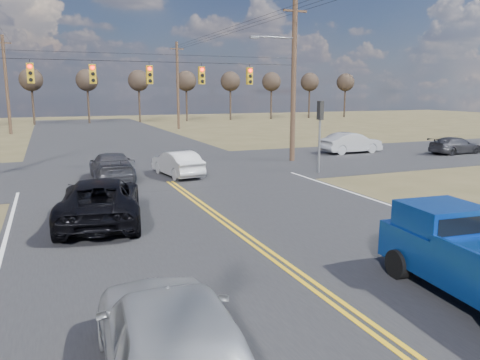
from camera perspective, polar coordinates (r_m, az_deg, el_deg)
name	(u,v)px	position (r m, az deg, el deg)	size (l,w,h in m)	color
ground	(323,294)	(10.79, 10.11, -13.54)	(160.00, 160.00, 0.00)	brown
road_main	(193,199)	(19.53, -5.74, -2.33)	(14.00, 120.00, 0.02)	#28282B
road_cross	(153,170)	(27.16, -10.58, 1.24)	(120.00, 12.00, 0.02)	#28282B
signal_gantry	(159,79)	(26.70, -9.79, 12.03)	(19.60, 4.83, 10.00)	#473323
utility_poles	(153,76)	(25.83, -10.52, 12.41)	(19.60, 58.32, 10.00)	#473323
treeline	(124,73)	(35.64, -13.94, 12.55)	(87.00, 117.80, 7.40)	#33261C
pickup_truck	(475,259)	(11.27, 26.74, -8.61)	(2.29, 5.04, 1.84)	black
silver_suv	(172,341)	(7.18, -8.26, -18.90)	(2.05, 5.11, 1.74)	#A8AAB0
black_suv	(100,201)	(16.51, -16.66, -2.42)	(2.56, 5.56, 1.54)	black
white_car_queue	(177,163)	(24.82, -7.64, 2.01)	(1.42, 4.07, 1.34)	silver
dgrey_car_queue	(112,167)	(24.20, -15.38, 1.58)	(1.98, 4.87, 1.41)	#3A3A40
cross_car_east_near	(351,143)	(34.71, 13.41, 4.42)	(4.52, 1.57, 1.49)	#B2B6BB
cross_car_east_far	(455,145)	(36.77, 24.75, 3.84)	(4.15, 1.69, 1.20)	#303035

